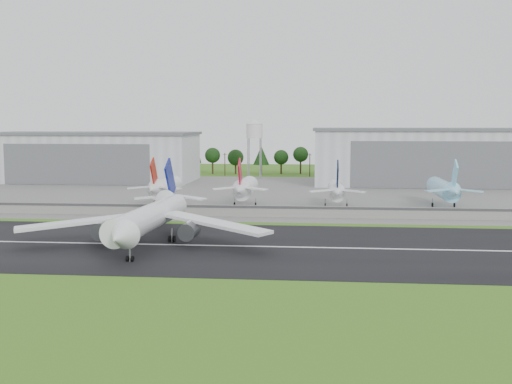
# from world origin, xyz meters

# --- Properties ---
(ground) EXTENTS (600.00, 600.00, 0.00)m
(ground) POSITION_xyz_m (0.00, 0.00, 0.00)
(ground) COLOR #366918
(ground) RESTS_ON ground
(runway) EXTENTS (320.00, 60.00, 0.10)m
(runway) POSITION_xyz_m (0.00, 10.00, 0.05)
(runway) COLOR black
(runway) RESTS_ON ground
(runway_centerline) EXTENTS (220.00, 1.00, 0.02)m
(runway_centerline) POSITION_xyz_m (0.00, 10.00, 0.11)
(runway_centerline) COLOR white
(runway_centerline) RESTS_ON runway
(apron) EXTENTS (320.00, 150.00, 0.10)m
(apron) POSITION_xyz_m (0.00, 120.00, 0.05)
(apron) COLOR slate
(apron) RESTS_ON ground
(blast_fence) EXTENTS (240.00, 0.61, 3.50)m
(blast_fence) POSITION_xyz_m (0.00, 54.99, 1.81)
(blast_fence) COLOR gray
(blast_fence) RESTS_ON ground
(hangar_west) EXTENTS (97.00, 44.00, 23.20)m
(hangar_west) POSITION_xyz_m (-80.00, 164.92, 11.63)
(hangar_west) COLOR silver
(hangar_west) RESTS_ON ground
(hangar_east) EXTENTS (102.00, 47.00, 25.20)m
(hangar_east) POSITION_xyz_m (75.00, 164.92, 12.63)
(hangar_east) COLOR silver
(hangar_east) RESTS_ON ground
(water_tower) EXTENTS (8.40, 8.40, 29.40)m
(water_tower) POSITION_xyz_m (-5.00, 185.00, 24.55)
(water_tower) COLOR #99999E
(water_tower) RESTS_ON ground
(utility_poles) EXTENTS (230.00, 3.00, 12.00)m
(utility_poles) POSITION_xyz_m (0.00, 200.00, 0.00)
(utility_poles) COLOR black
(utility_poles) RESTS_ON ground
(treeline) EXTENTS (320.00, 16.00, 22.00)m
(treeline) POSITION_xyz_m (0.00, 215.00, 0.00)
(treeline) COLOR black
(treeline) RESTS_ON ground
(main_airliner) EXTENTS (57.22, 59.20, 18.17)m
(main_airliner) POSITION_xyz_m (-10.92, 9.56, 4.89)
(main_airliner) COLOR white
(main_airliner) RESTS_ON runway
(parked_jet_red_a) EXTENTS (7.36, 31.29, 16.81)m
(parked_jet_red_a) POSITION_xyz_m (-24.17, 76.58, 6.30)
(parked_jet_red_a) COLOR white
(parked_jet_red_a) RESTS_ON ground
(parked_jet_red_b) EXTENTS (7.36, 31.29, 16.82)m
(parked_jet_red_b) POSITION_xyz_m (2.77, 76.58, 6.30)
(parked_jet_red_b) COLOR white
(parked_jet_red_b) RESTS_ON ground
(parked_jet_navy) EXTENTS (7.36, 31.29, 16.37)m
(parked_jet_navy) POSITION_xyz_m (32.44, 76.51, 5.88)
(parked_jet_navy) COLOR white
(parked_jet_navy) RESTS_ON ground
(parked_jet_skyblue) EXTENTS (7.36, 37.29, 16.65)m
(parked_jet_skyblue) POSITION_xyz_m (67.35, 81.56, 6.09)
(parked_jet_skyblue) COLOR #93DDFF
(parked_jet_skyblue) RESTS_ON ground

